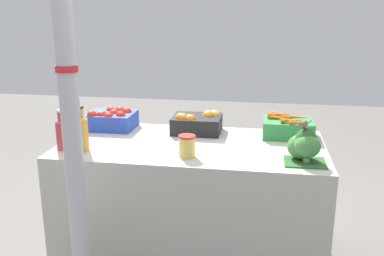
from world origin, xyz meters
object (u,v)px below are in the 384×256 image
broccoli_pile (304,146)px  sparrow_bird (303,124)px  support_pole (68,86)px  orange_crate (197,123)px  juice_bottle_ruby (61,133)px  apple_crate (111,119)px  juice_bottle_amber (82,132)px  carrot_crate (288,127)px  pickle_jar (187,146)px

broccoli_pile → sparrow_bird: 0.13m
support_pole → broccoli_pile: 1.26m
orange_crate → juice_bottle_ruby: juice_bottle_ruby is taller
support_pole → apple_crate: size_ratio=7.92×
apple_crate → orange_crate: orange_crate is taller
orange_crate → juice_bottle_amber: bearing=-140.9°
orange_crate → carrot_crate: carrot_crate is taller
juice_bottle_ruby → sparrow_bird: size_ratio=2.04×
broccoli_pile → pickle_jar: bearing=-177.5°
broccoli_pile → juice_bottle_ruby: size_ratio=0.91×
carrot_crate → support_pole: bearing=-138.6°
apple_crate → juice_bottle_amber: size_ratio=1.19×
apple_crate → broccoli_pile: size_ratio=1.45×
carrot_crate → sparrow_bird: (0.05, -0.48, 0.15)m
juice_bottle_ruby → juice_bottle_amber: bearing=0.0°
carrot_crate → juice_bottle_amber: juice_bottle_amber is taller
juice_bottle_ruby → pickle_jar: 0.75m
carrot_crate → sparrow_bird: 0.51m
support_pole → carrot_crate: size_ratio=7.92×
juice_bottle_ruby → juice_bottle_amber: 0.13m
carrot_crate → broccoli_pile: (0.07, -0.47, 0.03)m
orange_crate → juice_bottle_ruby: (-0.73, -0.49, 0.03)m
juice_bottle_amber → sparrow_bird: (1.25, 0.01, 0.10)m
juice_bottle_ruby → juice_bottle_amber: size_ratio=0.90×
juice_bottle_amber → sparrow_bird: 1.25m
pickle_jar → juice_bottle_ruby: bearing=179.8°
juice_bottle_ruby → juice_bottle_amber: juice_bottle_amber is taller
support_pole → juice_bottle_amber: (-0.15, 0.43, -0.35)m
broccoli_pile → apple_crate: bearing=159.8°
broccoli_pile → pickle_jar: 0.64m
pickle_jar → sparrow_bird: bearing=1.3°
support_pole → pickle_jar: support_pole is taller
juice_bottle_amber → pickle_jar: size_ratio=2.16×
juice_bottle_amber → carrot_crate: bearing=22.4°
pickle_jar → support_pole: bearing=-137.9°
juice_bottle_ruby → pickle_jar: bearing=-0.2°
carrot_crate → juice_bottle_ruby: (-1.33, -0.49, 0.04)m
broccoli_pile → juice_bottle_ruby: bearing=-179.0°
juice_bottle_amber → pickle_jar: bearing=-0.3°
juice_bottle_ruby → sparrow_bird: juice_bottle_ruby is taller
sparrow_bird → support_pole: bearing=-33.7°
support_pole → juice_bottle_ruby: (-0.28, 0.43, -0.36)m
orange_crate → broccoli_pile: (0.66, -0.46, 0.02)m
juice_bottle_amber → apple_crate: bearing=89.8°
carrot_crate → broccoli_pile: bearing=-82.0°
apple_crate → broccoli_pile: (1.26, -0.46, 0.02)m
support_pole → juice_bottle_amber: bearing=108.7°
support_pole → orange_crate: bearing=63.6°
broccoli_pile → sparrow_bird: (-0.02, -0.01, 0.13)m
support_pole → sparrow_bird: bearing=22.0°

